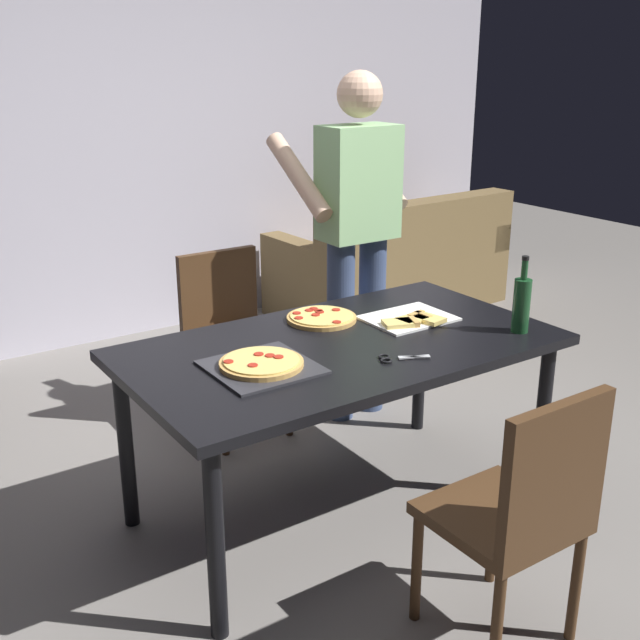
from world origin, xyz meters
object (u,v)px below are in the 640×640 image
chair_far_side (229,331)px  wine_bottle (522,304)px  couch (393,269)px  second_pizza_plain (321,318)px  pepperoni_pizza_on_tray (261,364)px  chair_near_camera (523,507)px  kitchen_scissors (395,358)px  person_serving_pizza (356,228)px  dining_table (341,359)px

chair_far_side → wine_bottle: wine_bottle is taller
couch → wine_bottle: size_ratio=5.48×
chair_far_side → second_pizza_plain: size_ratio=3.04×
pepperoni_pizza_on_tray → chair_near_camera: bearing=-66.5°
chair_near_camera → chair_far_side: same height
pepperoni_pizza_on_tray → second_pizza_plain: bearing=33.7°
pepperoni_pizza_on_tray → kitchen_scissors: 0.50m
chair_far_side → kitchen_scissors: (0.06, -1.21, 0.24)m
person_serving_pizza → second_pizza_plain: (-0.53, -0.47, -0.24)m
kitchen_scissors → second_pizza_plain: second_pizza_plain is taller
kitchen_scissors → second_pizza_plain: (0.02, 0.52, 0.01)m
chair_far_side → second_pizza_plain: (0.08, -0.69, 0.25)m
dining_table → chair_near_camera: (-0.00, -0.96, -0.17)m
chair_near_camera → couch: bearing=57.1°
dining_table → person_serving_pizza: (0.61, 0.74, 0.32)m
dining_table → kitchen_scissors: size_ratio=8.66×
dining_table → chair_near_camera: chair_near_camera is taller
person_serving_pizza → chair_near_camera: bearing=-109.9°
person_serving_pizza → wine_bottle: size_ratio=5.54×
pepperoni_pizza_on_tray → wine_bottle: bearing=-13.2°
person_serving_pizza → wine_bottle: (0.06, -1.04, -0.13)m
chair_far_side → second_pizza_plain: 0.74m
person_serving_pizza → dining_table: bearing=-129.8°
chair_far_side → person_serving_pizza: size_ratio=0.51×
person_serving_pizza → couch: bearing=44.1°
wine_bottle → dining_table: bearing=155.7°
couch → pepperoni_pizza_on_tray: size_ratio=4.75×
dining_table → pepperoni_pizza_on_tray: 0.41m
chair_far_side → kitchen_scissors: bearing=-87.1°
dining_table → wine_bottle: wine_bottle is taller
dining_table → pepperoni_pizza_on_tray: pepperoni_pizza_on_tray is taller
chair_near_camera → second_pizza_plain: bearing=86.0°
person_serving_pizza → kitchen_scissors: (-0.55, -0.99, -0.24)m
wine_bottle → second_pizza_plain: 0.82m
dining_table → person_serving_pizza: person_serving_pizza is taller
chair_far_side → kitchen_scissors: chair_far_side is taller
couch → pepperoni_pizza_on_tray: couch is taller
wine_bottle → pepperoni_pizza_on_tray: bearing=166.8°
second_pizza_plain → chair_near_camera: bearing=-94.0°
wine_bottle → kitchen_scissors: (-0.61, 0.05, -0.11)m
pepperoni_pizza_on_tray → kitchen_scissors: size_ratio=1.87×
chair_near_camera → pepperoni_pizza_on_tray: 1.01m
person_serving_pizza → wine_bottle: person_serving_pizza is taller
person_serving_pizza → pepperoni_pizza_on_tray: size_ratio=4.80×
couch → person_serving_pizza: bearing=-135.9°
chair_near_camera → wine_bottle: bearing=44.1°
kitchen_scissors → chair_far_side: bearing=92.9°
person_serving_pizza → second_pizza_plain: 0.75m
wine_bottle → second_pizza_plain: size_ratio=1.07×
wine_bottle → person_serving_pizza: bearing=93.3°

